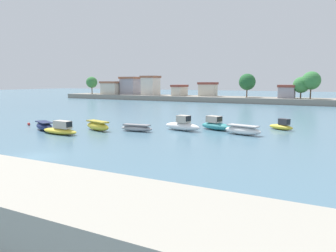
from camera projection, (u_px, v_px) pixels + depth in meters
The scene contains 12 objects.
ground_plane at pixel (36, 158), 27.44m from camera, with size 400.00×400.00×0.00m, color slate.
moored_boat_0 at pixel (44, 126), 42.74m from camera, with size 4.57×3.25×1.13m.
moored_boat_1 at pixel (61, 130), 39.48m from camera, with size 5.50×1.96×1.67m.
moored_boat_2 at pixel (98, 126), 42.49m from camera, with size 4.95×2.85×1.26m.
moored_boat_3 at pixel (137, 128), 41.75m from camera, with size 4.50×1.68×0.90m.
moored_boat_4 at pixel (182, 125), 42.42m from camera, with size 5.51×2.50×2.00m.
moored_boat_5 at pixel (216, 125), 42.95m from camera, with size 5.17×3.15×1.82m.
moored_boat_6 at pixel (243, 130), 39.09m from camera, with size 4.90×2.54×1.16m.
moored_boat_7 at pixel (282, 126), 43.09m from camera, with size 3.70×2.71×1.50m.
mooring_buoy_0 at pixel (29, 124), 47.31m from camera, with size 0.42×0.42×0.42m, color red.
mooring_buoy_1 at pixel (190, 120), 52.28m from camera, with size 0.35×0.35×0.35m, color yellow.
distant_shoreline at pixel (230, 95), 100.19m from camera, with size 139.03×11.36×9.01m.
Camera 1 is at (22.39, -18.51, 6.40)m, focal length 34.83 mm.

